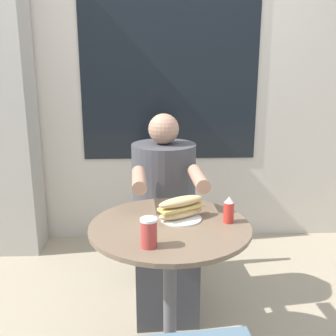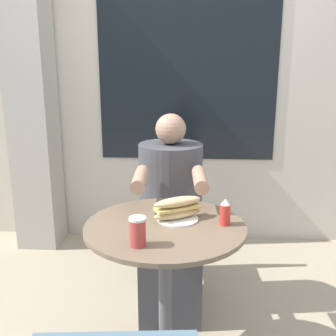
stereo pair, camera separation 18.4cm
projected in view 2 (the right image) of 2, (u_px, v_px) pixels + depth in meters
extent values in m
cube|color=beige|center=(179.00, 68.00, 3.06)|extent=(8.00, 0.08, 2.80)
cube|color=black|center=(188.00, 61.00, 3.00)|extent=(1.38, 0.01, 1.53)
cube|color=#B2ADA3|center=(31.00, 96.00, 2.97)|extent=(0.31, 0.31, 2.40)
cylinder|color=brown|center=(165.00, 227.00, 1.70)|extent=(0.70, 0.70, 0.02)
cylinder|color=#515156|center=(165.00, 302.00, 1.79)|extent=(0.06, 0.06, 0.72)
cube|color=slate|center=(172.00, 221.00, 2.55)|extent=(0.40, 0.40, 0.02)
cube|color=slate|center=(173.00, 181.00, 2.66)|extent=(0.35, 0.05, 0.42)
cylinder|color=slate|center=(199.00, 265.00, 2.45)|extent=(0.03, 0.03, 0.43)
cylinder|color=slate|center=(146.00, 265.00, 2.45)|extent=(0.03, 0.03, 0.43)
cylinder|color=slate|center=(196.00, 242.00, 2.77)|extent=(0.03, 0.03, 0.43)
cylinder|color=slate|center=(149.00, 242.00, 2.77)|extent=(0.03, 0.03, 0.43)
cube|color=#424247|center=(170.00, 274.00, 2.33)|extent=(0.37, 0.47, 0.45)
cylinder|color=#424247|center=(171.00, 190.00, 2.27)|extent=(0.36, 0.36, 0.54)
sphere|color=tan|center=(171.00, 129.00, 2.18)|extent=(0.17, 0.17, 0.17)
cylinder|color=tan|center=(200.00, 179.00, 1.91)|extent=(0.08, 0.29, 0.07)
cylinder|color=tan|center=(140.00, 179.00, 1.91)|extent=(0.08, 0.29, 0.07)
cylinder|color=white|center=(178.00, 219.00, 1.75)|extent=(0.18, 0.18, 0.01)
ellipsoid|color=#DBB77A|center=(178.00, 214.00, 1.74)|extent=(0.23, 0.17, 0.04)
cube|color=#D6BC66|center=(178.00, 208.00, 1.74)|extent=(0.22, 0.16, 0.01)
ellipsoid|color=#DBB77A|center=(178.00, 202.00, 1.73)|extent=(0.23, 0.17, 0.04)
cylinder|color=#B73D38|center=(138.00, 233.00, 1.49)|extent=(0.06, 0.06, 0.10)
cylinder|color=white|center=(137.00, 219.00, 1.47)|extent=(0.07, 0.07, 0.01)
cylinder|color=red|center=(225.00, 215.00, 1.69)|extent=(0.05, 0.05, 0.09)
cone|color=white|center=(226.00, 202.00, 1.67)|extent=(0.04, 0.04, 0.03)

